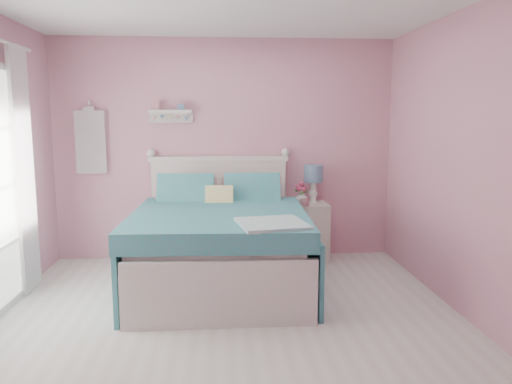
{
  "coord_description": "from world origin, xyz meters",
  "views": [
    {
      "loc": [
        -0.07,
        -3.71,
        1.71
      ],
      "look_at": [
        0.29,
        1.2,
        0.95
      ],
      "focal_mm": 35.0,
      "sensor_mm": 36.0,
      "label": 1
    }
  ],
  "objects": [
    {
      "name": "floor",
      "position": [
        0.0,
        0.0,
        0.0
      ],
      "size": [
        4.5,
        4.5,
        0.0
      ],
      "primitive_type": "plane",
      "color": "beige",
      "rests_on": "ground"
    },
    {
      "name": "room_shell",
      "position": [
        0.0,
        0.0,
        1.58
      ],
      "size": [
        4.5,
        4.5,
        4.5
      ],
      "color": "#CE829E",
      "rests_on": "floor"
    },
    {
      "name": "bed",
      "position": [
        -0.08,
        1.19,
        0.41
      ],
      "size": [
        1.73,
        2.15,
        1.23
      ],
      "rotation": [
        0.0,
        0.0,
        -0.04
      ],
      "color": "silver",
      "rests_on": "floor"
    },
    {
      "name": "nightstand",
      "position": [
        0.96,
        2.0,
        0.35
      ],
      "size": [
        0.48,
        0.47,
        0.69
      ],
      "color": "beige",
      "rests_on": "floor"
    },
    {
      "name": "table_lamp",
      "position": [
        1.04,
        2.05,
        1.0
      ],
      "size": [
        0.22,
        0.22,
        0.44
      ],
      "color": "white",
      "rests_on": "nightstand"
    },
    {
      "name": "vase",
      "position": [
        0.89,
        2.01,
        0.76
      ],
      "size": [
        0.18,
        0.18,
        0.14
      ],
      "primitive_type": "imported",
      "rotation": [
        0.0,
        0.0,
        0.41
      ],
      "color": "white",
      "rests_on": "nightstand"
    },
    {
      "name": "teacup",
      "position": [
        0.9,
        1.82,
        0.73
      ],
      "size": [
        0.13,
        0.13,
        0.08
      ],
      "primitive_type": "imported",
      "rotation": [
        0.0,
        0.0,
        0.31
      ],
      "color": "#BE7F85",
      "rests_on": "nightstand"
    },
    {
      "name": "roses",
      "position": [
        0.88,
        2.0,
        0.87
      ],
      "size": [
        0.14,
        0.11,
        0.12
      ],
      "color": "#C34269",
      "rests_on": "vase"
    },
    {
      "name": "wall_shelf",
      "position": [
        -0.63,
        2.19,
        1.73
      ],
      "size": [
        0.5,
        0.15,
        0.25
      ],
      "color": "silver",
      "rests_on": "room_shell"
    },
    {
      "name": "hanging_dress",
      "position": [
        -1.55,
        2.18,
        1.4
      ],
      "size": [
        0.34,
        0.03,
        0.72
      ],
      "primitive_type": "cube",
      "color": "white",
      "rests_on": "room_shell"
    },
    {
      "name": "curtain_far",
      "position": [
        -1.92,
        1.14,
        1.18
      ],
      "size": [
        0.04,
        0.4,
        2.32
      ],
      "primitive_type": "cube",
      "color": "white",
      "rests_on": "floor"
    }
  ]
}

